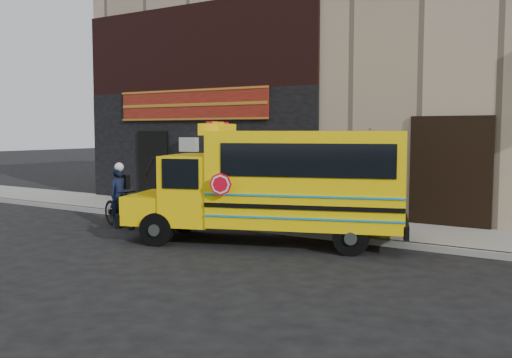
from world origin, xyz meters
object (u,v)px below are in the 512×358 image
Objects in this scene: school_bus at (281,182)px; bicycle at (120,208)px; cyclist at (120,198)px; sign_pole at (369,179)px.

bicycle is (-4.98, -0.50, -0.94)m from school_bus.
school_bus is 4.28× the size of cyclist.
sign_pole reaches higher than bicycle.
sign_pole is (1.75, 1.33, 0.06)m from school_bus.
bicycle is at bearing -174.28° from school_bus.
school_bus is 5.09m from cyclist.
cyclist reaches higher than bicycle.
school_bus reaches higher than bicycle.
school_bus reaches higher than sign_pole.
school_bus is at bearing -142.80° from sign_pole.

